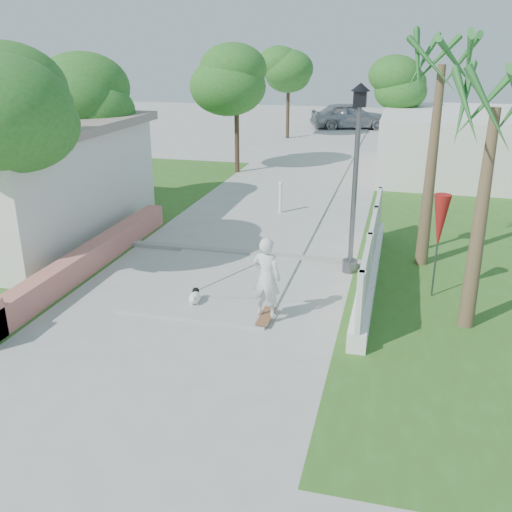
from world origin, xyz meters
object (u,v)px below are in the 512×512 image
(bollard, at_px, (280,197))
(parked_car, at_px, (350,116))
(street_lamp, at_px, (355,174))
(patio_umbrella, at_px, (440,223))
(dog, at_px, (195,297))
(skateboarder, at_px, (243,278))

(bollard, bearing_deg, parked_car, 89.52)
(street_lamp, distance_m, parked_car, 25.48)
(patio_umbrella, bearing_deg, dog, -160.48)
(bollard, distance_m, parked_car, 20.81)
(bollard, distance_m, skateboarder, 7.45)
(patio_umbrella, relative_size, skateboarder, 1.17)
(patio_umbrella, relative_size, parked_car, 0.46)
(patio_umbrella, height_order, skateboarder, patio_umbrella)
(street_lamp, relative_size, bollard, 4.07)
(street_lamp, xyz_separation_m, bollard, (-2.70, 4.50, -1.84))
(skateboarder, bearing_deg, street_lamp, -111.26)
(patio_umbrella, xyz_separation_m, skateboarder, (-3.80, -1.91, -0.89))
(skateboarder, distance_m, parked_car, 28.22)
(bollard, bearing_deg, street_lamp, -59.04)
(street_lamp, distance_m, patio_umbrella, 2.27)
(street_lamp, distance_m, dog, 4.64)
(parked_car, bearing_deg, bollard, 160.64)
(skateboarder, bearing_deg, dog, 3.07)
(bollard, distance_m, patio_umbrella, 7.25)
(dog, bearing_deg, parked_car, 76.34)
(bollard, xyz_separation_m, patio_umbrella, (4.60, -5.50, 1.10))
(dog, bearing_deg, bollard, 74.93)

